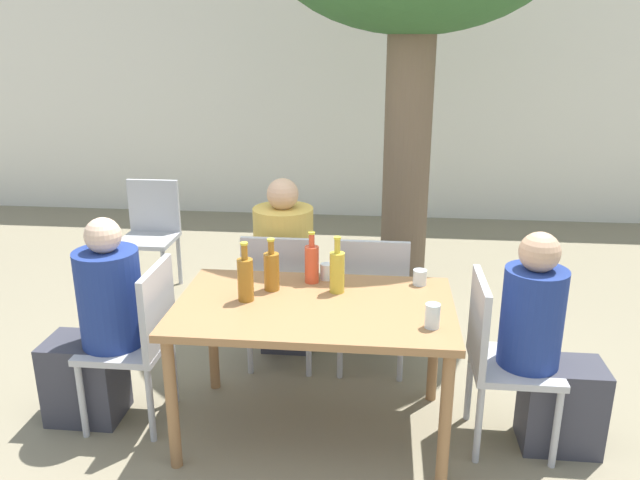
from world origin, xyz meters
TOP-DOWN VIEW (x-y plane):
  - ground_plane at (0.00, 0.00)m, footprint 30.00×30.00m
  - cafe_building_wall at (0.00, 4.39)m, footprint 10.00×0.08m
  - dining_table_front at (0.00, 0.00)m, footprint 1.45×0.87m
  - patio_chair_0 at (-0.96, 0.00)m, footprint 0.44×0.44m
  - patio_chair_1 at (0.96, 0.00)m, footprint 0.44×0.44m
  - patio_chair_2 at (-0.29, 0.67)m, footprint 0.44×0.44m
  - patio_chair_3 at (0.29, 0.67)m, footprint 0.44×0.44m
  - patio_chair_4 at (-1.60, 1.91)m, footprint 0.44×0.44m
  - person_seated_0 at (-1.20, -0.00)m, footprint 0.57×0.34m
  - person_seated_1 at (1.20, -0.00)m, footprint 0.55×0.31m
  - person_seated_2 at (-0.29, 0.90)m, footprint 0.39×0.59m
  - amber_bottle_0 at (-0.25, 0.17)m, footprint 0.08×0.08m
  - soda_bottle_1 at (-0.05, 0.30)m, footprint 0.08×0.08m
  - amber_bottle_2 at (-0.36, 0.01)m, footprint 0.08×0.08m
  - oil_cruet_3 at (0.11, 0.17)m, footprint 0.08×0.08m
  - drinking_glass_0 at (0.03, 0.35)m, footprint 0.07×0.07m
  - drinking_glass_1 at (0.59, -0.21)m, footprint 0.07×0.07m
  - drinking_glass_2 at (0.56, 0.32)m, footprint 0.08×0.08m

SIDE VIEW (x-z plane):
  - ground_plane at x=0.00m, z-range 0.00..0.00m
  - person_seated_1 at x=1.20m, z-range -0.07..1.11m
  - person_seated_0 at x=-1.20m, z-range -0.07..1.13m
  - patio_chair_0 at x=-0.96m, z-range 0.07..1.00m
  - patio_chair_1 at x=0.96m, z-range 0.07..1.00m
  - patio_chair_2 at x=-0.29m, z-range 0.07..1.00m
  - patio_chair_3 at x=0.29m, z-range 0.07..1.00m
  - patio_chair_4 at x=-1.60m, z-range 0.07..1.00m
  - person_seated_2 at x=-0.29m, z-range -0.06..1.18m
  - dining_table_front at x=0.00m, z-range 0.30..1.06m
  - drinking_glass_2 at x=0.56m, z-range 0.76..0.85m
  - drinking_glass_0 at x=0.03m, z-range 0.76..0.85m
  - drinking_glass_1 at x=0.59m, z-range 0.76..0.88m
  - amber_bottle_0 at x=-0.25m, z-range 0.73..1.02m
  - soda_bottle_1 at x=-0.05m, z-range 0.73..1.02m
  - oil_cruet_3 at x=0.11m, z-range 0.73..1.04m
  - amber_bottle_2 at x=-0.36m, z-range 0.73..1.04m
  - cafe_building_wall at x=0.00m, z-range 0.00..2.80m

